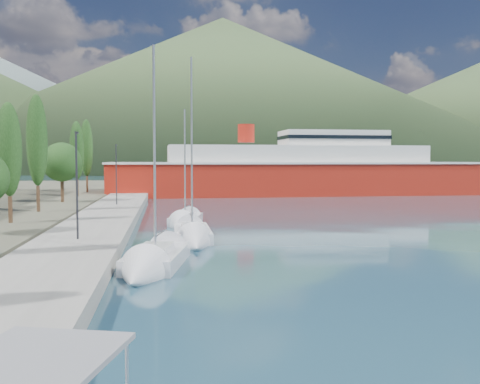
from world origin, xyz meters
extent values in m
plane|color=#234859|center=(0.00, 120.00, 0.00)|extent=(1400.00, 1400.00, 0.00)
cube|color=gray|center=(-9.00, 26.00, 0.40)|extent=(5.00, 88.00, 0.80)
cone|color=slate|center=(80.00, 680.00, 90.00)|extent=(760.00, 760.00, 180.00)
cone|color=#405830|center=(40.00, 400.00, 57.50)|extent=(480.00, 480.00, 115.00)
cylinder|color=#47301E|center=(-15.28, 25.55, 1.66)|extent=(0.30, 0.30, 1.93)
ellipsoid|color=#204519|center=(-15.28, 25.55, 6.04)|extent=(1.80, 1.80, 6.83)
cylinder|color=#47301E|center=(-15.28, 34.12, 1.84)|extent=(0.30, 0.30, 2.28)
ellipsoid|color=#204519|center=(-15.28, 34.12, 7.03)|extent=(1.80, 1.80, 8.09)
cylinder|color=#47301E|center=(-15.28, 45.25, 2.03)|extent=(0.36, 0.36, 2.66)
sphere|color=#204519|center=(-15.28, 45.25, 5.07)|extent=(4.26, 4.26, 4.26)
cylinder|color=#47301E|center=(-15.28, 55.26, 1.75)|extent=(0.30, 0.30, 2.10)
ellipsoid|color=#204519|center=(-15.28, 55.26, 6.52)|extent=(1.80, 1.80, 7.44)
cylinder|color=#47301E|center=(-15.28, 63.71, 1.85)|extent=(0.30, 0.30, 2.29)
ellipsoid|color=#204519|center=(-15.28, 63.71, 7.05)|extent=(1.80, 1.80, 8.12)
cylinder|color=#2D2D33|center=(-9.00, 15.85, 3.80)|extent=(0.12, 0.12, 6.00)
cube|color=#2D2D33|center=(-9.00, 16.10, 6.80)|extent=(0.15, 0.50, 0.12)
cylinder|color=#2D2D33|center=(-9.00, 39.89, 3.80)|extent=(0.12, 0.12, 6.00)
cube|color=#2D2D33|center=(-9.00, 40.14, 6.80)|extent=(0.15, 0.50, 0.12)
cube|color=gray|center=(-5.92, -7.24, 2.38)|extent=(2.77, 3.04, 0.09)
cube|color=silver|center=(-4.50, 11.68, 0.26)|extent=(3.52, 6.31, 0.95)
cube|color=silver|center=(-4.58, 11.29, 0.90)|extent=(1.89, 2.61, 0.37)
cylinder|color=silver|center=(-4.58, 11.29, 5.77)|extent=(0.12, 0.12, 10.05)
cone|color=silver|center=(-5.22, 7.94, 0.26)|extent=(2.92, 3.19, 2.43)
cube|color=silver|center=(-2.34, 20.66, 0.26)|extent=(2.35, 6.52, 0.92)
cube|color=silver|center=(-2.34, 20.22, 0.87)|extent=(1.41, 2.61, 0.36)
cylinder|color=silver|center=(-2.34, 20.22, 6.34)|extent=(0.12, 0.12, 11.25)
cone|color=silver|center=(-2.34, 16.48, 0.26)|extent=(2.35, 3.04, 2.35)
cube|color=silver|center=(-2.43, 29.27, 0.24)|extent=(3.14, 5.42, 0.87)
cube|color=silver|center=(-2.49, 28.94, 0.82)|extent=(1.69, 2.25, 0.34)
cylinder|color=silver|center=(-2.49, 28.94, 5.04)|extent=(0.12, 0.12, 8.73)
cone|color=silver|center=(-3.04, 26.07, 0.24)|extent=(2.63, 2.75, 2.23)
cube|color=#AF1F12|center=(15.70, 64.83, 2.13)|extent=(56.44, 12.69, 5.43)
cube|color=silver|center=(15.70, 64.83, 4.85)|extent=(56.84, 13.05, 0.29)
cube|color=silver|center=(15.70, 64.83, 6.01)|extent=(38.97, 10.39, 2.91)
cube|color=silver|center=(21.51, 64.94, 8.63)|extent=(15.88, 7.51, 2.33)
cylinder|color=#AF1F12|center=(7.94, 64.69, 9.31)|extent=(2.52, 2.52, 2.71)
camera|label=1|loc=(-4.02, -15.06, 5.23)|focal=40.00mm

